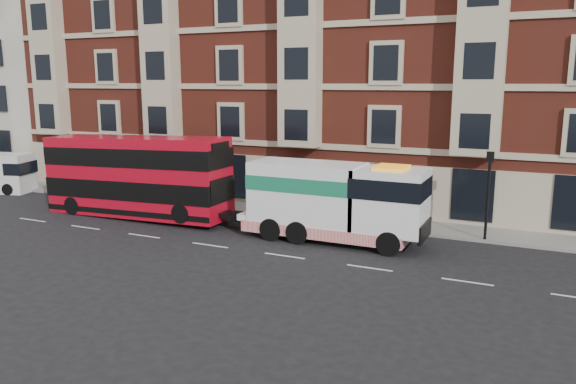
# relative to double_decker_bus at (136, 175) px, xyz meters

# --- Properties ---
(ground) EXTENTS (120.00, 120.00, 0.00)m
(ground) POSITION_rel_double_decker_bus_xyz_m (7.03, -3.21, -2.48)
(ground) COLOR black
(ground) RESTS_ON ground
(sidewalk) EXTENTS (90.00, 3.00, 0.15)m
(sidewalk) POSITION_rel_double_decker_bus_xyz_m (7.03, 4.29, -2.41)
(sidewalk) COLOR slate
(sidewalk) RESTS_ON ground
(victorian_terrace) EXTENTS (45.00, 12.00, 20.40)m
(victorian_terrace) POSITION_rel_double_decker_bus_xyz_m (7.53, 11.79, 7.58)
(victorian_terrace) COLOR maroon
(victorian_terrace) RESTS_ON ground
(cream_block) EXTENTS (16.00, 10.00, 16.80)m
(cream_block) POSITION_rel_double_decker_bus_xyz_m (-22.97, 10.79, 5.86)
(cream_block) COLOR beige
(cream_block) RESTS_ON ground
(lamp_post_west) EXTENTS (0.35, 0.15, 4.35)m
(lamp_post_west) POSITION_rel_double_decker_bus_xyz_m (1.03, 2.99, 0.19)
(lamp_post_west) COLOR black
(lamp_post_west) RESTS_ON sidewalk
(lamp_post_east) EXTENTS (0.35, 0.15, 4.35)m
(lamp_post_east) POSITION_rel_double_decker_bus_xyz_m (19.03, 2.99, 0.19)
(lamp_post_east) COLOR black
(lamp_post_east) RESTS_ON sidewalk
(double_decker_bus) EXTENTS (11.57, 2.66, 4.69)m
(double_decker_bus) POSITION_rel_double_decker_bus_xyz_m (0.00, 0.00, 0.00)
(double_decker_bus) COLOR #BA0A1D
(double_decker_bus) RESTS_ON ground
(tow_truck) EXTENTS (9.27, 2.74, 3.86)m
(tow_truck) POSITION_rel_double_decker_bus_xyz_m (12.06, -0.00, -0.43)
(tow_truck) COLOR white
(tow_truck) RESTS_ON ground
(pedestrian) EXTENTS (0.71, 0.68, 1.64)m
(pedestrian) POSITION_rel_double_decker_bus_xyz_m (-0.44, 4.62, -1.51)
(pedestrian) COLOR #1B2236
(pedestrian) RESTS_ON sidewalk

